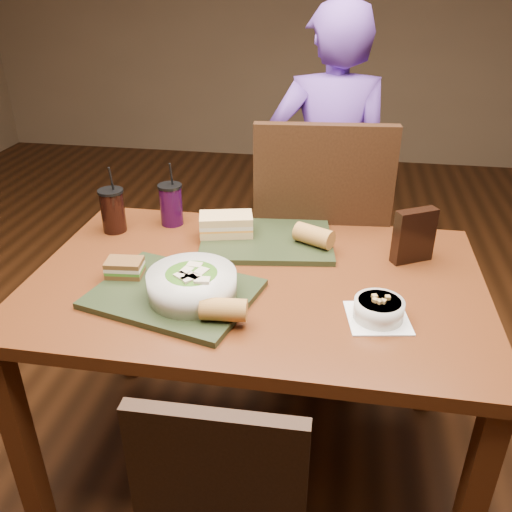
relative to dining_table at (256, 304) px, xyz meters
The scene contains 15 objects.
ground 0.66m from the dining_table, ahead, with size 6.00×6.00×0.00m, color #381C0B.
dining_table is the anchor object (origin of this frame).
chair_far 0.56m from the dining_table, 73.14° to the left, with size 0.52×0.52×1.10m.
diner 1.00m from the dining_table, 80.69° to the left, with size 0.53×0.35×1.45m, color #633A9F.
tray_near 0.27m from the dining_table, 145.39° to the right, with size 0.42×0.32×0.02m, color black.
tray_far 0.25m from the dining_table, 91.05° to the left, with size 0.42×0.32×0.02m, color black.
salad_bowl 0.26m from the dining_table, 133.49° to the right, with size 0.24×0.24×0.08m.
soup_bowl 0.39m from the dining_table, 24.21° to the right, with size 0.18×0.18×0.06m.
sandwich_near 0.40m from the dining_table, 167.71° to the right, with size 0.11×0.08×0.05m.
sandwich_far 0.31m from the dining_table, 120.78° to the left, with size 0.19×0.13×0.07m.
baguette_near 0.29m from the dining_table, 98.96° to the right, with size 0.06×0.06×0.12m, color #AD7533.
baguette_far 0.29m from the dining_table, 53.61° to the left, with size 0.06×0.06×0.12m, color #AD7533.
cup_cola 0.60m from the dining_table, 156.26° to the left, with size 0.08×0.08×0.23m.
cup_berry 0.50m from the dining_table, 137.82° to the left, with size 0.08×0.08×0.22m.
chip_bag 0.51m from the dining_table, 21.99° to the left, with size 0.13×0.04×0.17m, color black.
Camera 1 is at (0.23, -1.33, 1.54)m, focal length 38.00 mm.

